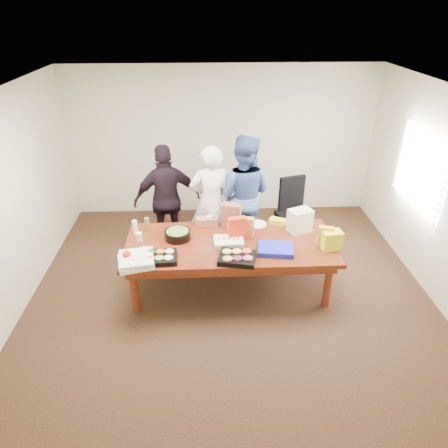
{
  "coord_description": "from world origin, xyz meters",
  "views": [
    {
      "loc": [
        -0.3,
        -4.64,
        3.58
      ],
      "look_at": [
        -0.08,
        0.1,
        0.98
      ],
      "focal_mm": 32.58,
      "sensor_mm": 36.0,
      "label": 1
    }
  ],
  "objects_px": {
    "person_center": "(211,202)",
    "sheet_cake": "(229,241)",
    "conference_table": "(230,266)",
    "office_chair": "(293,214)",
    "salad_bowl": "(177,235)",
    "person_right": "(243,195)"
  },
  "relations": [
    {
      "from": "conference_table",
      "to": "person_center",
      "type": "relative_size",
      "value": 1.56
    },
    {
      "from": "person_center",
      "to": "salad_bowl",
      "type": "height_order",
      "value": "person_center"
    },
    {
      "from": "conference_table",
      "to": "person_center",
      "type": "bearing_deg",
      "value": 103.79
    },
    {
      "from": "person_center",
      "to": "sheet_cake",
      "type": "relative_size",
      "value": 4.65
    },
    {
      "from": "sheet_cake",
      "to": "salad_bowl",
      "type": "height_order",
      "value": "salad_bowl"
    },
    {
      "from": "conference_table",
      "to": "office_chair",
      "type": "distance_m",
      "value": 1.66
    },
    {
      "from": "sheet_cake",
      "to": "salad_bowl",
      "type": "relative_size",
      "value": 1.09
    },
    {
      "from": "conference_table",
      "to": "person_right",
      "type": "bearing_deg",
      "value": 76.41
    },
    {
      "from": "person_center",
      "to": "person_right",
      "type": "height_order",
      "value": "person_right"
    },
    {
      "from": "conference_table",
      "to": "office_chair",
      "type": "height_order",
      "value": "office_chair"
    },
    {
      "from": "office_chair",
      "to": "person_right",
      "type": "bearing_deg",
      "value": 173.08
    },
    {
      "from": "office_chair",
      "to": "salad_bowl",
      "type": "height_order",
      "value": "office_chair"
    },
    {
      "from": "person_center",
      "to": "conference_table",
      "type": "bearing_deg",
      "value": 96.61
    },
    {
      "from": "conference_table",
      "to": "salad_bowl",
      "type": "bearing_deg",
      "value": 168.51
    },
    {
      "from": "salad_bowl",
      "to": "sheet_cake",
      "type": "bearing_deg",
      "value": -13.9
    },
    {
      "from": "conference_table",
      "to": "office_chair",
      "type": "relative_size",
      "value": 2.65
    },
    {
      "from": "office_chair",
      "to": "salad_bowl",
      "type": "distance_m",
      "value": 2.13
    },
    {
      "from": "person_center",
      "to": "sheet_cake",
      "type": "height_order",
      "value": "person_center"
    },
    {
      "from": "salad_bowl",
      "to": "office_chair",
      "type": "bearing_deg",
      "value": 30.79
    },
    {
      "from": "conference_table",
      "to": "person_center",
      "type": "height_order",
      "value": "person_center"
    },
    {
      "from": "person_center",
      "to": "salad_bowl",
      "type": "distance_m",
      "value": 0.94
    },
    {
      "from": "person_right",
      "to": "salad_bowl",
      "type": "relative_size",
      "value": 5.34
    }
  ]
}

